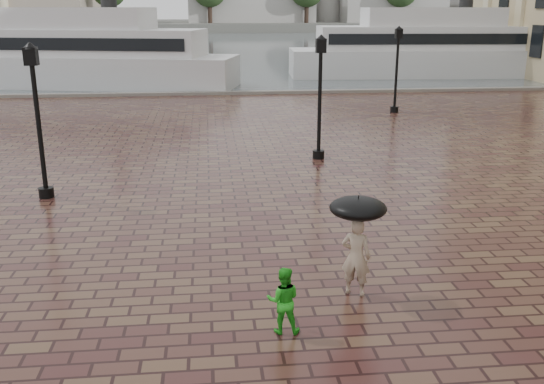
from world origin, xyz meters
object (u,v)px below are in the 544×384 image
(ferry_near, at_px, (76,55))
(ferry_far, at_px, (429,48))
(street_lamps, at_px, (198,86))
(adult_pedestrian, at_px, (356,257))
(child_pedestrian, at_px, (283,300))

(ferry_near, height_order, ferry_far, ferry_near)
(street_lamps, distance_m, adult_pedestrian, 15.18)
(ferry_far, bearing_deg, ferry_near, -167.85)
(adult_pedestrian, bearing_deg, ferry_near, -46.10)
(street_lamps, distance_m, ferry_near, 21.80)
(adult_pedestrian, height_order, ferry_near, ferry_near)
(adult_pedestrian, bearing_deg, child_pedestrian, 64.14)
(adult_pedestrian, relative_size, ferry_near, 0.07)
(street_lamps, relative_size, ferry_near, 0.91)
(adult_pedestrian, height_order, child_pedestrian, adult_pedestrian)
(street_lamps, height_order, child_pedestrian, street_lamps)
(street_lamps, height_order, ferry_near, ferry_near)
(ferry_near, bearing_deg, street_lamps, -52.38)
(adult_pedestrian, relative_size, ferry_far, 0.07)
(ferry_near, xyz_separation_m, ferry_far, (27.54, 4.05, -0.00))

